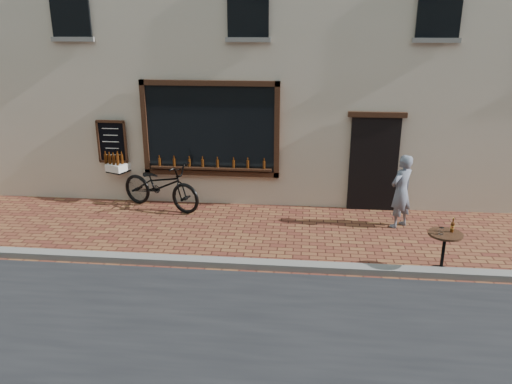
# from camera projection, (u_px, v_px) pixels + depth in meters

# --- Properties ---
(ground) EXTENTS (90.00, 90.00, 0.00)m
(ground) POSITION_uv_depth(u_px,v_px,m) (283.00, 274.00, 8.78)
(ground) COLOR #602A1F
(ground) RESTS_ON ground
(kerb) EXTENTS (90.00, 0.25, 0.12)m
(kerb) POSITION_uv_depth(u_px,v_px,m) (283.00, 266.00, 8.95)
(kerb) COLOR slate
(kerb) RESTS_ON ground
(cargo_bicycle) EXTENTS (2.60, 1.58, 1.21)m
(cargo_bicycle) POSITION_uv_depth(u_px,v_px,m) (159.00, 185.00, 11.76)
(cargo_bicycle) COLOR black
(cargo_bicycle) RESTS_ON ground
(bistro_table) EXTENTS (0.59, 0.59, 1.01)m
(bistro_table) POSITION_uv_depth(u_px,v_px,m) (444.00, 244.00, 8.67)
(bistro_table) COLOR black
(bistro_table) RESTS_ON ground
(pedestrian) EXTENTS (0.69, 0.67, 1.60)m
(pedestrian) POSITION_uv_depth(u_px,v_px,m) (401.00, 191.00, 10.60)
(pedestrian) COLOR slate
(pedestrian) RESTS_ON ground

